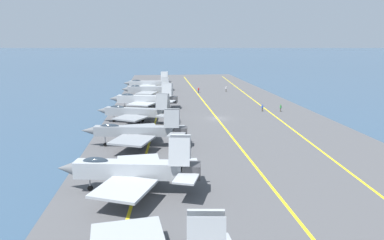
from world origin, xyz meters
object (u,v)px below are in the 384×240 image
Objects in this scene: parked_jet_seventh at (149,83)px; crew_blue_vest at (262,107)px; crew_red_vest at (199,90)px; parked_jet_second at (131,170)px; parked_jet_fifth at (144,99)px; parked_jet_sixth at (148,89)px; parked_jet_fourth at (137,112)px; crew_white_vest at (226,89)px; parked_jet_third at (137,131)px; crew_green_vest at (281,108)px.

parked_jet_seventh is 9.48× the size of crew_blue_vest.
parked_jet_second is at bearing 167.60° from crew_red_vest.
parked_jet_sixth is at bearing -2.30° from parked_jet_fifth.
parked_jet_fourth is 9.46× the size of crew_white_vest.
parked_jet_second is 0.97× the size of parked_jet_seventh.
parked_jet_fourth is at bearing 2.12° from parked_jet_second.
crew_white_vest is 9.55m from crew_red_vest.
parked_jet_second is at bearing -177.88° from parked_jet_fourth.
parked_jet_fourth is 0.97× the size of parked_jet_fifth.
parked_jet_seventh is at bearing -1.58° from parked_jet_fourth.
parked_jet_seventh is at bearing -0.68° from parked_jet_fifth.
parked_jet_fifth is 29.06m from crew_blue_vest.
crew_blue_vest is (42.54, -27.98, -1.63)m from parked_jet_second.
crew_red_vest is at bearing -57.71° from parked_jet_sixth.
crew_white_vest reaches higher than crew_blue_vest.
parked_jet_second is 1.06× the size of parked_jet_sixth.
parked_jet_sixth is 16.93m from parked_jet_seventh.
parked_jet_seventh is (64.89, -0.40, -0.05)m from parked_jet_third.
parked_jet_sixth is 8.52× the size of crew_white_vest.
parked_jet_fifth is at bearing 179.32° from parked_jet_seventh.
parked_jet_seventh is 51.42m from crew_green_vest.
crew_green_vest is (24.71, -32.45, -1.56)m from parked_jet_third.
parked_jet_second is 33.19m from parked_jet_fourth.
crew_white_vest is at bearing -18.77° from parked_jet_second.
crew_red_vest is at bearing -22.93° from parked_jet_fourth.
parked_jet_second is 64.87m from parked_jet_sixth.
parked_jet_fourth is 34.47m from crew_green_vest.
parked_jet_third is 64.89m from parked_jet_seventh.
parked_jet_seventh is 26.45m from crew_white_vest.
parked_jet_third reaches higher than crew_blue_vest.
parked_jet_fifth is at bearing -0.03° from parked_jet_third.
parked_jet_third is (16.91, 0.29, -0.05)m from parked_jet_second.
parked_jet_fifth is 9.75× the size of crew_white_vest.
crew_red_vest is (41.90, -17.73, -1.40)m from parked_jet_fourth.
parked_jet_fifth is 30.90m from crew_red_vest.
parked_jet_second is 0.95× the size of parked_jet_third.
parked_jet_seventh reaches higher than parked_jet_third.
parked_jet_fourth is 1.11× the size of parked_jet_sixth.
parked_jet_second is at bearing 179.92° from parked_jet_seventh.
parked_jet_third is at bearing 132.19° from crew_blue_vest.
parked_jet_sixth reaches higher than crew_green_vest.
crew_red_vest is (-1.33, 9.46, -0.02)m from crew_white_vest.
parked_jet_sixth is 35.57m from crew_blue_vest.
parked_jet_seventh is at bearing -0.36° from parked_jet_third.
parked_jet_fifth is at bearing 0.32° from parked_jet_second.
parked_jet_third is at bearing 179.64° from parked_jet_seventh.
parked_jet_sixth is (15.71, -0.63, 0.30)m from parked_jet_fifth.
parked_jet_fifth is 37.84m from crew_white_vest.
crew_white_vest is 1.00× the size of crew_green_vest.
crew_blue_vest is at bearing -144.62° from parked_jet_seventh.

